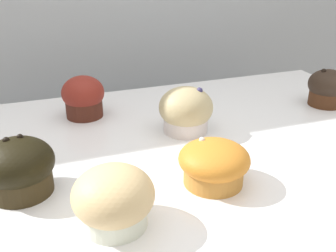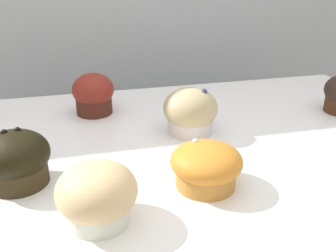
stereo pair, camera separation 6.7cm
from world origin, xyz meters
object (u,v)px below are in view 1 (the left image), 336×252
(muffin_front_center, at_px, (83,97))
(muffin_front_left, at_px, (327,88))
(muffin_back_right, at_px, (114,199))
(muffin_back_left, at_px, (186,111))
(muffin_back_center, at_px, (213,163))
(muffin_front_right, at_px, (19,168))

(muffin_front_center, height_order, muffin_front_left, muffin_front_center)
(muffin_back_right, height_order, muffin_front_left, muffin_front_left)
(muffin_back_left, distance_m, muffin_back_center, 0.19)
(muffin_back_left, relative_size, muffin_back_center, 0.97)
(muffin_back_left, bearing_deg, muffin_back_right, -129.57)
(muffin_back_center, bearing_deg, muffin_back_left, 80.41)
(muffin_front_center, bearing_deg, muffin_back_center, -66.52)
(muffin_back_right, relative_size, muffin_front_right, 1.02)
(muffin_front_left, bearing_deg, muffin_front_center, 167.36)
(muffin_back_left, bearing_deg, muffin_front_left, 3.75)
(muffin_back_right, height_order, muffin_front_right, muffin_front_right)
(muffin_back_center, bearing_deg, muffin_front_left, 28.66)
(muffin_back_left, bearing_deg, muffin_front_center, 140.95)
(muffin_front_center, distance_m, muffin_back_center, 0.35)
(muffin_back_left, height_order, muffin_back_right, muffin_back_left)
(muffin_front_center, bearing_deg, muffin_front_left, -12.64)
(muffin_back_left, xyz_separation_m, muffin_back_center, (-0.03, -0.18, -0.01))
(muffin_front_center, distance_m, muffin_back_left, 0.22)
(muffin_front_center, xyz_separation_m, muffin_back_right, (-0.02, -0.37, -0.00))
(muffin_back_right, distance_m, muffin_front_left, 0.59)
(muffin_front_center, xyz_separation_m, muffin_front_left, (0.52, -0.12, -0.00))
(muffin_front_center, distance_m, muffin_front_right, 0.28)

